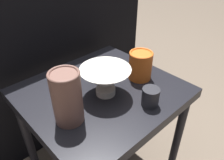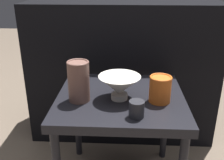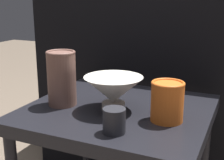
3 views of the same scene
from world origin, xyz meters
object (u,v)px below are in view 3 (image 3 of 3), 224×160
Objects in this scene: vase_textured_left at (62,78)px; vase_colorful_right at (167,101)px; bowl at (113,90)px; cup at (114,121)px.

vase_textured_left is 0.35m from vase_colorful_right.
vase_textured_left is (-0.18, -0.02, 0.03)m from bowl.
vase_colorful_right is 0.18m from cup.
bowl is 0.17m from cup.
bowl is 2.75× the size of cup.
cup is at bearing -127.24° from vase_colorful_right.
vase_textured_left is 1.53× the size of vase_colorful_right.
vase_colorful_right is at bearing 0.99° from vase_textured_left.
cup is at bearing -28.14° from vase_textured_left.
bowl is at bearing 114.80° from cup.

